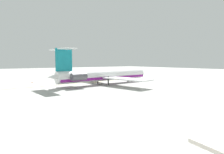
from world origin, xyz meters
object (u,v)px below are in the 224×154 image
(safety_cone_nose, at_px, (120,77))
(safety_cone_tail, at_px, (118,77))
(ground_crew_near_nose, at_px, (95,76))
(safety_cone_wingtip, at_px, (32,82))
(ground_crew_near_tail, at_px, (129,76))
(main_jetliner, at_px, (103,75))

(safety_cone_nose, height_order, safety_cone_tail, same)
(ground_crew_near_nose, height_order, safety_cone_wingtip, ground_crew_near_nose)
(ground_crew_near_nose, relative_size, safety_cone_tail, 3.16)
(safety_cone_nose, xyz_separation_m, safety_cone_wingtip, (40.65, -2.64, 0.00))
(ground_crew_near_tail, xyz_separation_m, safety_cone_tail, (1.22, -7.46, -0.82))
(ground_crew_near_nose, distance_m, safety_cone_tail, 12.31)
(ground_crew_near_nose, height_order, ground_crew_near_tail, ground_crew_near_nose)
(safety_cone_wingtip, distance_m, safety_cone_tail, 41.64)
(main_jetliner, height_order, safety_cone_wingtip, main_jetliner)
(ground_crew_near_nose, relative_size, safety_cone_wingtip, 3.16)
(ground_crew_near_nose, distance_m, safety_cone_wingtip, 29.89)
(ground_crew_near_nose, relative_size, ground_crew_near_tail, 1.00)
(safety_cone_nose, xyz_separation_m, safety_cone_tail, (-0.99, -2.98, 0.00))
(main_jetliner, bearing_deg, safety_cone_tail, 38.75)
(ground_crew_near_tail, bearing_deg, safety_cone_nose, -115.78)
(ground_crew_near_nose, distance_m, ground_crew_near_tail, 16.75)
(ground_crew_near_tail, distance_m, safety_cone_tail, 7.61)
(ground_crew_near_nose, bearing_deg, safety_cone_nose, 113.20)
(safety_cone_nose, bearing_deg, main_jetliner, 38.84)
(main_jetliner, height_order, ground_crew_near_tail, main_jetliner)
(main_jetliner, height_order, safety_cone_tail, main_jetliner)
(main_jetliner, height_order, safety_cone_nose, main_jetliner)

